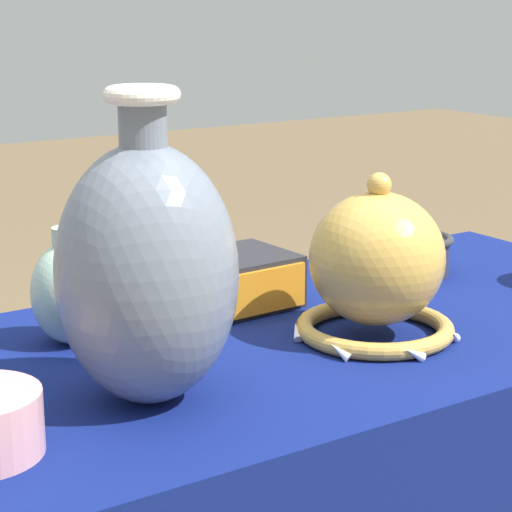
{
  "coord_description": "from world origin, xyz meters",
  "views": [
    {
      "loc": [
        -0.69,
        -0.99,
        1.17
      ],
      "look_at": [
        -0.07,
        -0.05,
        0.88
      ],
      "focal_mm": 70.0,
      "sensor_mm": 36.0,
      "label": 1
    }
  ],
  "objects_px": {
    "cup_wide_charcoal": "(416,253)",
    "vase_dome_bell": "(377,269)",
    "vase_tall_bulbous": "(147,271)",
    "jar_round_celadon": "(69,291)",
    "mosaic_tile_box": "(238,280)"
  },
  "relations": [
    {
      "from": "vase_tall_bulbous",
      "to": "jar_round_celadon",
      "type": "relative_size",
      "value": 2.26
    },
    {
      "from": "mosaic_tile_box",
      "to": "jar_round_celadon",
      "type": "height_order",
      "value": "jar_round_celadon"
    },
    {
      "from": "vase_tall_bulbous",
      "to": "cup_wide_charcoal",
      "type": "relative_size",
      "value": 2.94
    },
    {
      "from": "vase_tall_bulbous",
      "to": "mosaic_tile_box",
      "type": "xyz_separation_m",
      "value": [
        0.26,
        0.23,
        -0.11
      ]
    },
    {
      "from": "vase_tall_bulbous",
      "to": "cup_wide_charcoal",
      "type": "bearing_deg",
      "value": 20.58
    },
    {
      "from": "vase_tall_bulbous",
      "to": "jar_round_celadon",
      "type": "distance_m",
      "value": 0.23
    },
    {
      "from": "mosaic_tile_box",
      "to": "jar_round_celadon",
      "type": "xyz_separation_m",
      "value": [
        -0.26,
        -0.02,
        0.03
      ]
    },
    {
      "from": "vase_tall_bulbous",
      "to": "vase_dome_bell",
      "type": "relative_size",
      "value": 1.55
    },
    {
      "from": "vase_tall_bulbous",
      "to": "vase_dome_bell",
      "type": "distance_m",
      "value": 0.34
    },
    {
      "from": "cup_wide_charcoal",
      "to": "jar_round_celadon",
      "type": "xyz_separation_m",
      "value": [
        -0.58,
        -0.0,
        0.03
      ]
    },
    {
      "from": "vase_dome_bell",
      "to": "mosaic_tile_box",
      "type": "distance_m",
      "value": 0.23
    },
    {
      "from": "cup_wide_charcoal",
      "to": "vase_dome_bell",
      "type": "bearing_deg",
      "value": -141.92
    },
    {
      "from": "vase_tall_bulbous",
      "to": "vase_dome_bell",
      "type": "height_order",
      "value": "vase_tall_bulbous"
    },
    {
      "from": "jar_round_celadon",
      "to": "vase_tall_bulbous",
      "type": "bearing_deg",
      "value": -90.81
    },
    {
      "from": "cup_wide_charcoal",
      "to": "jar_round_celadon",
      "type": "relative_size",
      "value": 0.77
    }
  ]
}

